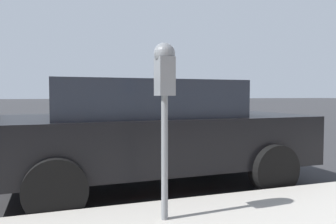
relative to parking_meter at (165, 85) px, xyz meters
The scene contains 3 objects.
ground_plane 3.06m from the parking_meter, ahead, with size 220.00×220.00×0.00m, color #333335.
parking_meter is the anchor object (origin of this frame).
car_black 1.73m from the parking_meter, 11.03° to the right, with size 2.15×4.28×1.45m.
Camera 1 is at (-5.49, 1.29, 1.26)m, focal length 35.00 mm.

